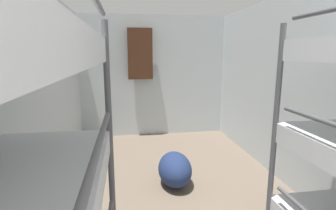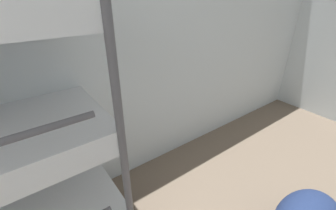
# 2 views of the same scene
# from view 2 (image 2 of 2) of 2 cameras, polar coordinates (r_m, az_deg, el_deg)

# --- Properties ---
(wall_left) EXTENTS (0.06, 5.59, 2.24)m
(wall_left) POSITION_cam_2_polar(r_m,az_deg,el_deg) (1.87, -12.48, 10.49)
(wall_left) COLOR silver
(wall_left) RESTS_ON ground_plane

